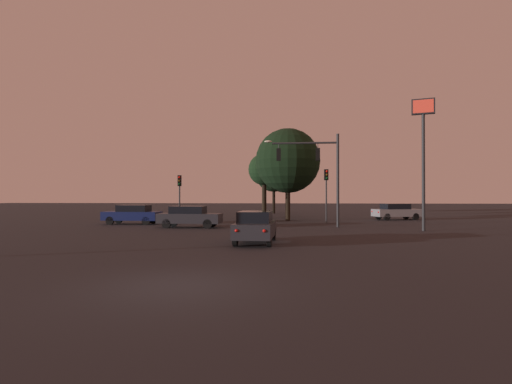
{
  "coord_description": "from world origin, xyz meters",
  "views": [
    {
      "loc": [
        2.81,
        -9.87,
        2.26
      ],
      "look_at": [
        0.13,
        22.13,
        2.55
      ],
      "focal_mm": 28.15,
      "sensor_mm": 36.0,
      "label": 1
    }
  ],
  "objects_px": {
    "car_nearside_lane": "(255,227)",
    "tree_left_far": "(264,170)",
    "car_crossing_left": "(132,214)",
    "car_crossing_right": "(190,216)",
    "store_sign_illuminated": "(423,136)",
    "tree_behind_sign": "(274,173)",
    "car_far_lane": "(396,211)",
    "tree_center_horizon": "(288,161)",
    "traffic_signal_mast_arm": "(317,164)",
    "traffic_light_corner_right": "(180,189)",
    "traffic_light_corner_left": "(326,185)"
  },
  "relations": [
    {
      "from": "traffic_light_corner_left",
      "to": "traffic_light_corner_right",
      "type": "relative_size",
      "value": 1.12
    },
    {
      "from": "car_crossing_left",
      "to": "traffic_light_corner_right",
      "type": "bearing_deg",
      "value": 26.84
    },
    {
      "from": "car_crossing_right",
      "to": "tree_behind_sign",
      "type": "xyz_separation_m",
      "value": [
        5.07,
        23.02,
        4.28
      ]
    },
    {
      "from": "traffic_light_corner_left",
      "to": "tree_behind_sign",
      "type": "xyz_separation_m",
      "value": [
        -5.03,
        17.43,
        1.94
      ]
    },
    {
      "from": "car_nearside_lane",
      "to": "tree_left_far",
      "type": "distance_m",
      "value": 23.06
    },
    {
      "from": "tree_behind_sign",
      "to": "tree_center_horizon",
      "type": "distance_m",
      "value": 14.52
    },
    {
      "from": "car_nearside_lane",
      "to": "tree_left_far",
      "type": "xyz_separation_m",
      "value": [
        -1.01,
        22.66,
        4.13
      ]
    },
    {
      "from": "tree_left_far",
      "to": "traffic_signal_mast_arm",
      "type": "bearing_deg",
      "value": -69.66
    },
    {
      "from": "traffic_light_corner_right",
      "to": "store_sign_illuminated",
      "type": "distance_m",
      "value": 18.93
    },
    {
      "from": "car_far_lane",
      "to": "tree_left_far",
      "type": "relative_size",
      "value": 0.7
    },
    {
      "from": "tree_left_far",
      "to": "car_nearside_lane",
      "type": "bearing_deg",
      "value": -87.44
    },
    {
      "from": "traffic_signal_mast_arm",
      "to": "car_nearside_lane",
      "type": "xyz_separation_m",
      "value": [
        -3.6,
        -10.24,
        -3.72
      ]
    },
    {
      "from": "traffic_signal_mast_arm",
      "to": "tree_behind_sign",
      "type": "relative_size",
      "value": 0.9
    },
    {
      "from": "store_sign_illuminated",
      "to": "tree_center_horizon",
      "type": "height_order",
      "value": "store_sign_illuminated"
    },
    {
      "from": "car_crossing_right",
      "to": "car_crossing_left",
      "type": "bearing_deg",
      "value": 151.06
    },
    {
      "from": "car_nearside_lane",
      "to": "tree_left_far",
      "type": "relative_size",
      "value": 0.61
    },
    {
      "from": "car_far_lane",
      "to": "tree_center_horizon",
      "type": "distance_m",
      "value": 11.32
    },
    {
      "from": "car_crossing_left",
      "to": "car_crossing_right",
      "type": "distance_m",
      "value": 6.11
    },
    {
      "from": "tree_behind_sign",
      "to": "tree_left_far",
      "type": "xyz_separation_m",
      "value": [
        -0.63,
        -9.27,
        -0.16
      ]
    },
    {
      "from": "traffic_light_corner_left",
      "to": "car_nearside_lane",
      "type": "distance_m",
      "value": 15.42
    },
    {
      "from": "car_far_lane",
      "to": "store_sign_illuminated",
      "type": "height_order",
      "value": "store_sign_illuminated"
    },
    {
      "from": "traffic_light_corner_right",
      "to": "car_crossing_right",
      "type": "bearing_deg",
      "value": -66.47
    },
    {
      "from": "traffic_light_corner_left",
      "to": "car_nearside_lane",
      "type": "xyz_separation_m",
      "value": [
        -4.65,
        -14.51,
        -2.35
      ]
    },
    {
      "from": "traffic_light_corner_left",
      "to": "store_sign_illuminated",
      "type": "bearing_deg",
      "value": -51.81
    },
    {
      "from": "traffic_light_corner_left",
      "to": "store_sign_illuminated",
      "type": "distance_m",
      "value": 9.4
    },
    {
      "from": "car_crossing_right",
      "to": "tree_center_horizon",
      "type": "distance_m",
      "value": 11.97
    },
    {
      "from": "car_far_lane",
      "to": "tree_behind_sign",
      "type": "distance_m",
      "value": 17.75
    },
    {
      "from": "traffic_light_corner_right",
      "to": "car_crossing_left",
      "type": "xyz_separation_m",
      "value": [
        -3.33,
        -1.68,
        -2.02
      ]
    },
    {
      "from": "traffic_signal_mast_arm",
      "to": "car_crossing_right",
      "type": "xyz_separation_m",
      "value": [
        -9.04,
        -1.32,
        -3.72
      ]
    },
    {
      "from": "tree_center_horizon",
      "to": "car_far_lane",
      "type": "bearing_deg",
      "value": 11.22
    },
    {
      "from": "car_far_lane",
      "to": "car_crossing_right",
      "type": "bearing_deg",
      "value": -148.04
    },
    {
      "from": "car_crossing_left",
      "to": "car_far_lane",
      "type": "relative_size",
      "value": 0.96
    },
    {
      "from": "store_sign_illuminated",
      "to": "tree_left_far",
      "type": "height_order",
      "value": "store_sign_illuminated"
    },
    {
      "from": "traffic_signal_mast_arm",
      "to": "tree_behind_sign",
      "type": "distance_m",
      "value": 22.07
    },
    {
      "from": "traffic_light_corner_left",
      "to": "car_far_lane",
      "type": "height_order",
      "value": "traffic_light_corner_left"
    },
    {
      "from": "store_sign_illuminated",
      "to": "tree_behind_sign",
      "type": "distance_m",
      "value": 26.64
    },
    {
      "from": "car_crossing_left",
      "to": "store_sign_illuminated",
      "type": "bearing_deg",
      "value": -11.8
    },
    {
      "from": "car_nearside_lane",
      "to": "car_crossing_right",
      "type": "bearing_deg",
      "value": 121.42
    },
    {
      "from": "traffic_light_corner_right",
      "to": "traffic_light_corner_left",
      "type": "bearing_deg",
      "value": 4.5
    },
    {
      "from": "tree_left_far",
      "to": "store_sign_illuminated",
      "type": "bearing_deg",
      "value": -53.61
    },
    {
      "from": "car_crossing_left",
      "to": "car_far_lane",
      "type": "distance_m",
      "value": 23.67
    },
    {
      "from": "traffic_light_corner_right",
      "to": "tree_center_horizon",
      "type": "distance_m",
      "value": 10.11
    },
    {
      "from": "tree_behind_sign",
      "to": "traffic_light_corner_left",
      "type": "bearing_deg",
      "value": -73.91
    },
    {
      "from": "traffic_signal_mast_arm",
      "to": "tree_left_far",
      "type": "height_order",
      "value": "traffic_signal_mast_arm"
    },
    {
      "from": "tree_left_far",
      "to": "tree_center_horizon",
      "type": "distance_m",
      "value": 5.71
    },
    {
      "from": "car_nearside_lane",
      "to": "tree_left_far",
      "type": "bearing_deg",
      "value": 92.56
    },
    {
      "from": "car_nearside_lane",
      "to": "car_far_lane",
      "type": "relative_size",
      "value": 0.86
    },
    {
      "from": "traffic_signal_mast_arm",
      "to": "traffic_light_corner_right",
      "type": "xyz_separation_m",
      "value": [
        -11.06,
        3.32,
        -1.7
      ]
    },
    {
      "from": "car_crossing_right",
      "to": "tree_center_horizon",
      "type": "relative_size",
      "value": 0.54
    },
    {
      "from": "store_sign_illuminated",
      "to": "traffic_light_corner_right",
      "type": "bearing_deg",
      "value": 161.03
    }
  ]
}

